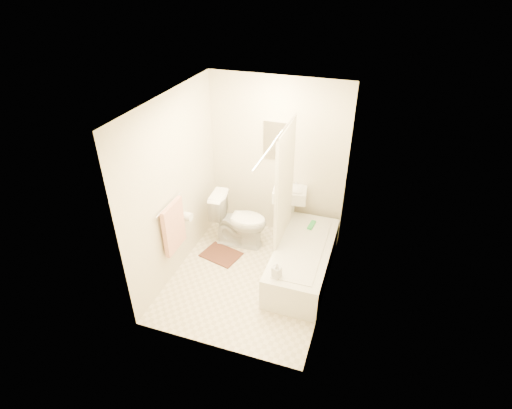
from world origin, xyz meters
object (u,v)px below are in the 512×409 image
(soap_bottle, at_px, (277,270))
(sink, at_px, (289,211))
(bathtub, at_px, (303,261))
(toilet, at_px, (239,220))
(bath_mat, at_px, (221,255))

(soap_bottle, bearing_deg, sink, 98.61)
(sink, relative_size, bathtub, 0.58)
(toilet, height_order, bathtub, toilet)
(bathtub, xyz_separation_m, soap_bottle, (-0.18, -0.65, 0.33))
(soap_bottle, bearing_deg, toilet, 129.60)
(sink, distance_m, bath_mat, 1.20)
(bathtub, bearing_deg, toilet, 159.57)
(soap_bottle, bearing_deg, bathtub, 74.47)
(toilet, xyz_separation_m, sink, (0.65, 0.39, 0.07))
(bathtub, height_order, bath_mat, bathtub)
(toilet, distance_m, bathtub, 1.13)
(toilet, bearing_deg, soap_bottle, -144.80)
(bath_mat, relative_size, soap_bottle, 2.57)
(sink, relative_size, bath_mat, 1.76)
(toilet, bearing_deg, sink, -63.22)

